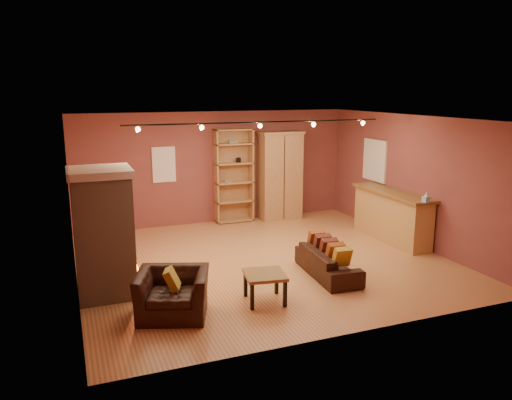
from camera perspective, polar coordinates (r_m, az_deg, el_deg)
name	(u,v)px	position (r m, az deg, el deg)	size (l,w,h in m)	color
floor	(264,261)	(9.99, 0.87, -6.94)	(7.00, 7.00, 0.00)	#AB6C3C
ceiling	(264,118)	(9.44, 0.92, 9.30)	(7.00, 7.00, 0.00)	brown
back_wall	(215,168)	(12.64, -4.68, 3.71)	(7.00, 0.02, 2.80)	brown
left_wall	(71,207)	(8.94, -20.38, -0.75)	(0.02, 6.50, 2.80)	brown
right_wall	(412,180)	(11.39, 17.45, 2.19)	(0.02, 6.50, 2.80)	brown
fireplace	(104,233)	(8.45, -17.00, -3.62)	(1.01, 0.98, 2.12)	tan
back_window	(164,165)	(12.30, -10.49, 4.00)	(0.56, 0.04, 0.86)	white
bookcase	(233,175)	(12.68, -2.67, 2.89)	(0.97, 0.38, 2.38)	tan
armoire	(280,175)	(12.98, 2.73, 2.85)	(1.13, 0.64, 2.29)	tan
bar_counter	(391,216)	(11.57, 15.23, -1.72)	(0.62, 2.34, 1.12)	tan
tissue_box	(426,198)	(10.53, 18.87, 0.23)	(0.13, 0.13, 0.22)	#85BFD6
right_window	(375,160)	(12.44, 13.41, 4.43)	(0.05, 0.90, 1.00)	white
loveseat	(328,257)	(9.22, 8.23, -6.49)	(0.61, 1.69, 0.72)	black
armchair	(172,286)	(7.66, -9.55, -9.69)	(1.22, 1.00, 0.92)	black
coffee_table	(265,277)	(8.03, 1.01, -8.84)	(0.72, 0.72, 0.48)	olive
track_rail	(260,124)	(9.63, 0.47, 8.71)	(5.20, 0.09, 0.13)	black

